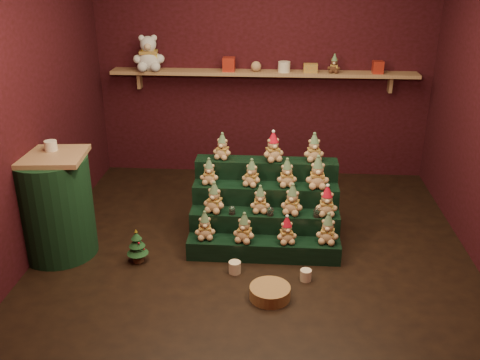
# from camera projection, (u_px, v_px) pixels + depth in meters

# --- Properties ---
(ground) EXTENTS (4.00, 4.00, 0.00)m
(ground) POSITION_uv_depth(u_px,v_px,m) (254.00, 250.00, 5.07)
(ground) COLOR black
(ground) RESTS_ON ground
(back_wall) EXTENTS (4.00, 0.10, 2.80)m
(back_wall) POSITION_uv_depth(u_px,v_px,m) (264.00, 62.00, 6.40)
(back_wall) COLOR black
(back_wall) RESTS_ON ground
(front_wall) EXTENTS (4.00, 0.10, 2.80)m
(front_wall) POSITION_uv_depth(u_px,v_px,m) (238.00, 215.00, 2.64)
(front_wall) COLOR black
(front_wall) RESTS_ON ground
(left_wall) EXTENTS (0.10, 4.00, 2.80)m
(left_wall) POSITION_uv_depth(u_px,v_px,m) (21.00, 102.00, 4.65)
(left_wall) COLOR black
(left_wall) RESTS_ON ground
(back_shelf) EXTENTS (3.60, 0.26, 0.24)m
(back_shelf) POSITION_uv_depth(u_px,v_px,m) (263.00, 73.00, 6.28)
(back_shelf) COLOR #A07A50
(back_shelf) RESTS_ON ground
(riser_tier_front) EXTENTS (1.40, 0.22, 0.18)m
(riser_tier_front) POSITION_uv_depth(u_px,v_px,m) (263.00, 249.00, 4.90)
(riser_tier_front) COLOR black
(riser_tier_front) RESTS_ON ground
(riser_tier_midfront) EXTENTS (1.40, 0.22, 0.36)m
(riser_tier_midfront) POSITION_uv_depth(u_px,v_px,m) (264.00, 229.00, 5.07)
(riser_tier_midfront) COLOR black
(riser_tier_midfront) RESTS_ON ground
(riser_tier_midback) EXTENTS (1.40, 0.22, 0.54)m
(riser_tier_midback) POSITION_uv_depth(u_px,v_px,m) (265.00, 210.00, 5.24)
(riser_tier_midback) COLOR black
(riser_tier_midback) RESTS_ON ground
(riser_tier_back) EXTENTS (1.40, 0.22, 0.72)m
(riser_tier_back) POSITION_uv_depth(u_px,v_px,m) (266.00, 193.00, 5.40)
(riser_tier_back) COLOR black
(riser_tier_back) RESTS_ON ground
(teddy_0) EXTENTS (0.21, 0.20, 0.26)m
(teddy_0) POSITION_uv_depth(u_px,v_px,m) (205.00, 225.00, 4.86)
(teddy_0) COLOR tan
(teddy_0) RESTS_ON riser_tier_front
(teddy_1) EXTENTS (0.24, 0.22, 0.28)m
(teddy_1) POSITION_uv_depth(u_px,v_px,m) (244.00, 228.00, 4.81)
(teddy_1) COLOR tan
(teddy_1) RESTS_ON riser_tier_front
(teddy_2) EXTENTS (0.21, 0.20, 0.25)m
(teddy_2) POSITION_uv_depth(u_px,v_px,m) (287.00, 230.00, 4.79)
(teddy_2) COLOR tan
(teddy_2) RESTS_ON riser_tier_front
(teddy_3) EXTENTS (0.23, 0.22, 0.28)m
(teddy_3) POSITION_uv_depth(u_px,v_px,m) (328.00, 228.00, 4.79)
(teddy_3) COLOR tan
(teddy_3) RESTS_ON riser_tier_front
(teddy_4) EXTENTS (0.25, 0.24, 0.29)m
(teddy_4) POSITION_uv_depth(u_px,v_px,m) (214.00, 197.00, 4.96)
(teddy_4) COLOR tan
(teddy_4) RESTS_ON riser_tier_midfront
(teddy_5) EXTENTS (0.19, 0.17, 0.26)m
(teddy_5) POSITION_uv_depth(u_px,v_px,m) (260.00, 199.00, 4.96)
(teddy_5) COLOR tan
(teddy_5) RESTS_ON riser_tier_midfront
(teddy_6) EXTENTS (0.24, 0.23, 0.29)m
(teddy_6) POSITION_uv_depth(u_px,v_px,m) (292.00, 199.00, 4.93)
(teddy_6) COLOR tan
(teddy_6) RESTS_ON riser_tier_midfront
(teddy_7) EXTENTS (0.20, 0.18, 0.28)m
(teddy_7) POSITION_uv_depth(u_px,v_px,m) (327.00, 201.00, 4.90)
(teddy_7) COLOR tan
(teddy_7) RESTS_ON riser_tier_midfront
(teddy_8) EXTENTS (0.18, 0.16, 0.25)m
(teddy_8) POSITION_uv_depth(u_px,v_px,m) (209.00, 171.00, 5.13)
(teddy_8) COLOR tan
(teddy_8) RESTS_ON riser_tier_midback
(teddy_9) EXTENTS (0.23, 0.22, 0.26)m
(teddy_9) POSITION_uv_depth(u_px,v_px,m) (252.00, 173.00, 5.08)
(teddy_9) COLOR tan
(teddy_9) RESTS_ON riser_tier_midback
(teddy_10) EXTENTS (0.21, 0.20, 0.27)m
(teddy_10) POSITION_uv_depth(u_px,v_px,m) (287.00, 173.00, 5.07)
(teddy_10) COLOR tan
(teddy_10) RESTS_ON riser_tier_midback
(teddy_11) EXTENTS (0.23, 0.21, 0.31)m
(teddy_11) POSITION_uv_depth(u_px,v_px,m) (318.00, 172.00, 5.03)
(teddy_11) COLOR tan
(teddy_11) RESTS_ON riser_tier_midback
(teddy_12) EXTENTS (0.22, 0.21, 0.26)m
(teddy_12) POSITION_uv_depth(u_px,v_px,m) (222.00, 146.00, 5.25)
(teddy_12) COLOR tan
(teddy_12) RESTS_ON riser_tier_back
(teddy_13) EXTENTS (0.26, 0.25, 0.29)m
(teddy_13) POSITION_uv_depth(u_px,v_px,m) (273.00, 147.00, 5.19)
(teddy_13) COLOR tan
(teddy_13) RESTS_ON riser_tier_back
(teddy_14) EXTENTS (0.22, 0.20, 0.27)m
(teddy_14) POSITION_uv_depth(u_px,v_px,m) (314.00, 147.00, 5.19)
(teddy_14) COLOR tan
(teddy_14) RESTS_ON riser_tier_back
(snow_globe_a) EXTENTS (0.06, 0.06, 0.08)m
(snow_globe_a) POSITION_uv_depth(u_px,v_px,m) (232.00, 210.00, 4.95)
(snow_globe_a) COLOR black
(snow_globe_a) RESTS_ON riser_tier_midfront
(snow_globe_b) EXTENTS (0.06, 0.06, 0.09)m
(snow_globe_b) POSITION_uv_depth(u_px,v_px,m) (270.00, 211.00, 4.92)
(snow_globe_b) COLOR black
(snow_globe_b) RESTS_ON riser_tier_midfront
(snow_globe_c) EXTENTS (0.07, 0.07, 0.09)m
(snow_globe_c) POSITION_uv_depth(u_px,v_px,m) (317.00, 212.00, 4.89)
(snow_globe_c) COLOR black
(snow_globe_c) RESTS_ON riser_tier_midfront
(side_table) EXTENTS (0.69, 0.68, 0.98)m
(side_table) POSITION_uv_depth(u_px,v_px,m) (55.00, 206.00, 4.85)
(side_table) COLOR #A07A50
(side_table) RESTS_ON ground
(table_ornament) EXTENTS (0.11, 0.11, 0.09)m
(table_ornament) POSITION_uv_depth(u_px,v_px,m) (51.00, 146.00, 4.73)
(table_ornament) COLOR beige
(table_ornament) RESTS_ON side_table
(mini_christmas_tree) EXTENTS (0.19, 0.19, 0.33)m
(mini_christmas_tree) POSITION_uv_depth(u_px,v_px,m) (137.00, 246.00, 4.82)
(mini_christmas_tree) COLOR #4B2E1A
(mini_christmas_tree) RESTS_ON ground
(mug_left) EXTENTS (0.11, 0.11, 0.11)m
(mug_left) POSITION_uv_depth(u_px,v_px,m) (235.00, 267.00, 4.69)
(mug_left) COLOR beige
(mug_left) RESTS_ON ground
(mug_right) EXTENTS (0.10, 0.10, 0.10)m
(mug_right) POSITION_uv_depth(u_px,v_px,m) (306.00, 275.00, 4.58)
(mug_right) COLOR beige
(mug_right) RESTS_ON ground
(wicker_basket) EXTENTS (0.39, 0.39, 0.10)m
(wicker_basket) POSITION_uv_depth(u_px,v_px,m) (270.00, 292.00, 4.34)
(wicker_basket) COLOR #9F6E40
(wicker_basket) RESTS_ON ground
(white_bear) EXTENTS (0.41, 0.38, 0.51)m
(white_bear) POSITION_uv_depth(u_px,v_px,m) (148.00, 48.00, 6.23)
(white_bear) COLOR silver
(white_bear) RESTS_ON back_shelf
(brown_bear) EXTENTS (0.17, 0.16, 0.21)m
(brown_bear) POSITION_uv_depth(u_px,v_px,m) (334.00, 64.00, 6.15)
(brown_bear) COLOR #4D2B19
(brown_bear) RESTS_ON back_shelf
(gift_tin_red_a) EXTENTS (0.14, 0.14, 0.16)m
(gift_tin_red_a) POSITION_uv_depth(u_px,v_px,m) (229.00, 64.00, 6.25)
(gift_tin_red_a) COLOR #B32B1B
(gift_tin_red_a) RESTS_ON back_shelf
(gift_tin_cream) EXTENTS (0.14, 0.14, 0.12)m
(gift_tin_cream) POSITION_uv_depth(u_px,v_px,m) (284.00, 67.00, 6.21)
(gift_tin_cream) COLOR beige
(gift_tin_cream) RESTS_ON back_shelf
(gift_tin_red_b) EXTENTS (0.12, 0.12, 0.14)m
(gift_tin_red_b) POSITION_uv_depth(u_px,v_px,m) (378.00, 67.00, 6.14)
(gift_tin_red_b) COLOR #B32B1B
(gift_tin_red_b) RESTS_ON back_shelf
(shelf_plush_ball) EXTENTS (0.12, 0.12, 0.12)m
(shelf_plush_ball) POSITION_uv_depth(u_px,v_px,m) (256.00, 66.00, 6.23)
(shelf_plush_ball) COLOR tan
(shelf_plush_ball) RESTS_ON back_shelf
(scarf_gift_box) EXTENTS (0.16, 0.10, 0.10)m
(scarf_gift_box) POSITION_uv_depth(u_px,v_px,m) (310.00, 68.00, 6.20)
(scarf_gift_box) COLOR orange
(scarf_gift_box) RESTS_ON back_shelf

